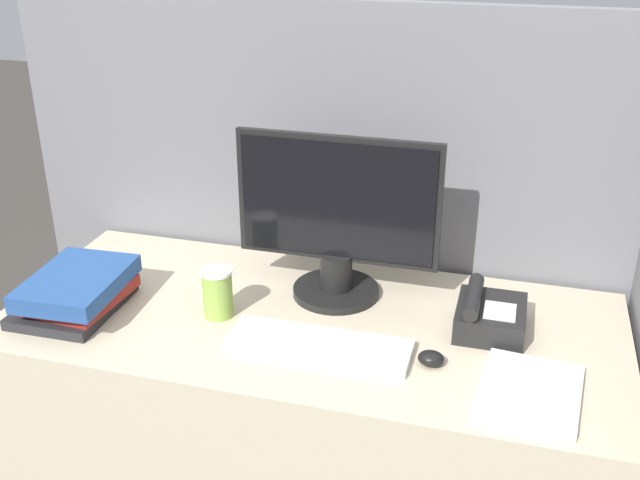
# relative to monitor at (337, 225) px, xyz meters

# --- Properties ---
(cubicle_panel_rear) EXTENTS (1.90, 0.04, 1.45)m
(cubicle_panel_rear) POSITION_rel_monitor_xyz_m (-0.03, 0.24, -0.22)
(cubicle_panel_rear) COLOR slate
(cubicle_panel_rear) RESTS_ON ground_plane
(desk) EXTENTS (1.50, 0.67, 0.75)m
(desk) POSITION_rel_monitor_xyz_m (-0.03, -0.14, -0.57)
(desk) COLOR beige
(desk) RESTS_ON ground_plane
(monitor) EXTENTS (0.51, 0.22, 0.42)m
(monitor) POSITION_rel_monitor_xyz_m (0.00, 0.00, 0.00)
(monitor) COLOR black
(monitor) RESTS_ON desk
(keyboard) EXTENTS (0.42, 0.13, 0.02)m
(keyboard) POSITION_rel_monitor_xyz_m (0.03, -0.26, -0.18)
(keyboard) COLOR silver
(keyboard) RESTS_ON desk
(mouse) EXTENTS (0.06, 0.05, 0.03)m
(mouse) POSITION_rel_monitor_xyz_m (0.28, -0.26, -0.18)
(mouse) COLOR black
(mouse) RESTS_ON desk
(coffee_cup) EXTENTS (0.08, 0.08, 0.12)m
(coffee_cup) POSITION_rel_monitor_xyz_m (-0.25, -0.18, -0.13)
(coffee_cup) COLOR #8CB247
(coffee_cup) RESTS_ON desk
(book_stack) EXTENTS (0.24, 0.29, 0.10)m
(book_stack) POSITION_rel_monitor_xyz_m (-0.60, -0.25, -0.14)
(book_stack) COLOR #262628
(book_stack) RESTS_ON desk
(desk_telephone) EXTENTS (0.16, 0.18, 0.10)m
(desk_telephone) POSITION_rel_monitor_xyz_m (0.39, -0.07, -0.16)
(desk_telephone) COLOR black
(desk_telephone) RESTS_ON desk
(paper_pile) EXTENTS (0.22, 0.26, 0.02)m
(paper_pile) POSITION_rel_monitor_xyz_m (0.49, -0.31, -0.18)
(paper_pile) COLOR white
(paper_pile) RESTS_ON desk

